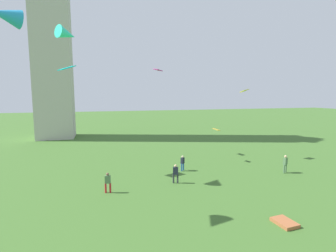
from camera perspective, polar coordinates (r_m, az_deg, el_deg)
The scene contains 11 objects.
person_0 at distance 21.56m, azimuth -13.46°, elevation -12.10°, with size 0.51×0.34×1.68m.
person_1 at distance 23.13m, azimuth 1.72°, elevation -10.49°, with size 0.52×0.42×1.73m.
person_2 at distance 28.63m, azimuth 24.99°, elevation -7.57°, with size 0.55×0.45×1.84m.
person_3 at distance 26.77m, azimuth 3.31°, elevation -8.17°, with size 0.48×0.46×1.63m.
kite_flying_0 at distance 24.87m, azimuth -21.93°, elevation 18.71°, with size 2.09×2.00×1.37m.
kite_flying_1 at distance 30.39m, azimuth 10.86°, elevation -0.77°, with size 0.91×1.05×0.30m.
kite_flying_2 at distance 32.49m, azimuth 16.90°, elevation 7.64°, with size 1.17×1.02×0.47m.
kite_flying_3 at distance 33.50m, azimuth -2.29°, elevation 12.55°, with size 1.14×1.40×0.40m.
kite_flying_4 at distance 26.68m, azimuth -21.93°, elevation 12.07°, with size 1.75×1.61×0.55m.
kite_flying_5 at distance 18.61m, azimuth -32.92°, elevation 20.30°, with size 2.08×1.88×1.33m.
kite_bundle_1 at distance 18.21m, azimuth 24.87°, elevation -19.19°, with size 1.43×1.06×0.22m, color #A45D35.
Camera 1 is at (-9.13, -3.82, 7.99)m, focal length 26.95 mm.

